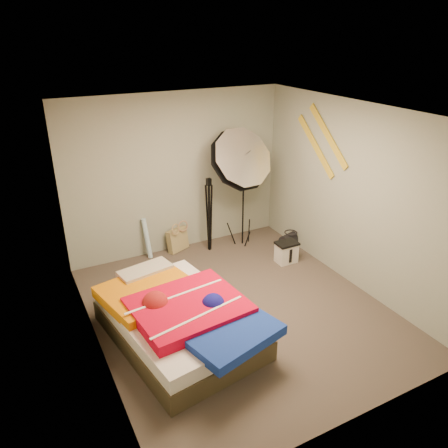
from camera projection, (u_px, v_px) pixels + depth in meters
floor at (239, 309)px, 5.64m from camera, size 4.00×4.00×0.00m
ceiling at (242, 113)px, 4.61m from camera, size 4.00×4.00×0.00m
wall_back at (176, 174)px, 6.74m from camera, size 3.50×0.00×3.50m
wall_front at (362, 311)px, 3.51m from camera, size 3.50×0.00×3.50m
wall_left at (89, 254)px, 4.39m from camera, size 0.00×4.00×4.00m
wall_right at (353, 197)px, 5.86m from camera, size 0.00×4.00×4.00m
tote_bag at (178, 240)px, 7.07m from camera, size 0.40×0.29×0.38m
wrapping_roll at (147, 238)px, 6.80m from camera, size 0.13×0.20×0.65m
camera_case at (286, 253)px, 6.72m from camera, size 0.31×0.22×0.31m
duffel_bag at (290, 239)px, 7.25m from camera, size 0.40×0.30×0.22m
wall_stripe_upper at (328, 136)px, 6.05m from camera, size 0.02×0.91×0.78m
wall_stripe_lower at (316, 146)px, 6.33m from camera, size 0.02×0.91×0.78m
bed at (180, 318)px, 5.01m from camera, size 1.66×2.20×0.56m
photo_umbrella at (239, 161)px, 6.57m from camera, size 1.20×0.87×2.08m
camera_tripod at (209, 210)px, 6.87m from camera, size 0.07×0.07×1.22m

